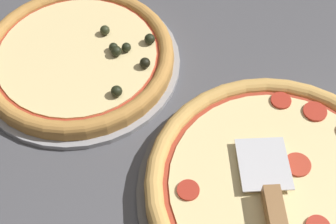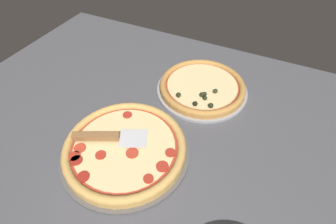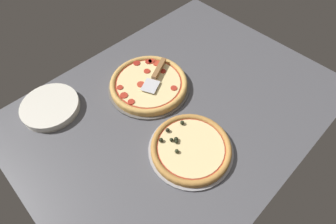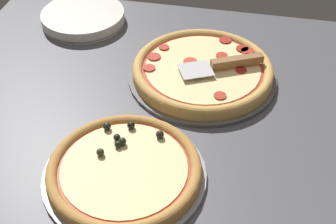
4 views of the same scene
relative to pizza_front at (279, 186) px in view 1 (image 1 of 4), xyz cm
name	(u,v)px [view 1 (image 1 of 4)]	position (x,y,z in cm)	size (l,w,h in cm)	color
ground_plane	(158,174)	(-2.47, 16.96, -4.47)	(142.77, 107.61, 3.60)	#4C4C51
pizza_pan_front	(276,193)	(0.01, 0.03, -2.17)	(38.90, 38.90, 1.00)	#565451
pizza_front	(279,186)	(0.00, 0.00, 0.00)	(36.56, 36.56, 3.36)	tan
pizza_pan_back	(79,63)	(10.71, 37.10, -2.17)	(34.13, 34.13, 1.00)	#939399
pizza_back	(78,56)	(10.72, 37.04, -0.38)	(32.08, 32.08, 3.72)	#B77F3D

